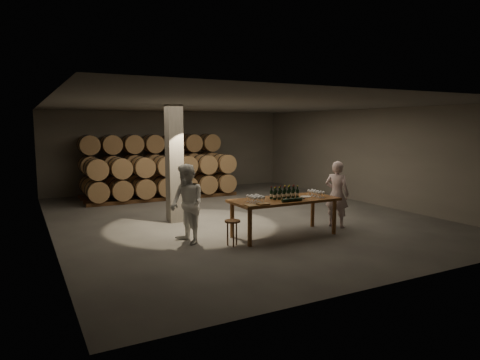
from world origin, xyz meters
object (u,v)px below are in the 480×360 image
notebook_near (263,204)px  person_man (337,194)px  bottle_cluster (284,194)px  plate (306,197)px  stool (232,225)px  person_woman (187,204)px  tasting_table (284,203)px

notebook_near → person_man: 2.61m
bottle_cluster → notebook_near: bottle_cluster is taller
bottle_cluster → plate: bearing=-6.8°
notebook_near → stool: bearing=164.4°
bottle_cluster → person_woman: bearing=170.1°
plate → stool: (-2.11, -0.20, -0.44)m
bottle_cluster → person_man: size_ratio=0.42×
bottle_cluster → notebook_near: 0.99m
bottle_cluster → notebook_near: (-0.87, -0.46, -0.09)m
plate → person_woman: bearing=170.7°
tasting_table → notebook_near: 0.94m
person_woman → notebook_near: bearing=49.3°
bottle_cluster → person_man: bearing=2.5°
notebook_near → stool: notebook_near is taller
plate → person_woman: size_ratio=0.14×
stool → person_man: (3.21, 0.34, 0.40)m
bottle_cluster → stool: bearing=-170.1°
stool → person_woman: bearing=139.8°
tasting_table → stool: tasting_table is taller
stool → person_woman: 1.13m
tasting_table → plate: size_ratio=10.16×
plate → person_man: 1.12m
bottle_cluster → person_man: person_man is taller
person_man → tasting_table: bearing=64.8°
notebook_near → stool: size_ratio=0.44×
person_man → stool: bearing=66.8°
person_woman → plate: bearing=70.7°
tasting_table → plate: (0.61, -0.02, 0.11)m
tasting_table → person_woman: (-2.30, 0.45, 0.10)m
plate → notebook_near: size_ratio=1.02×
plate → person_woman: 2.94m
notebook_near → person_woman: 1.70m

